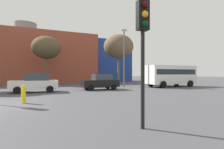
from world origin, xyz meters
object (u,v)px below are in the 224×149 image
parked_car_3 (100,82)px  bollard_yellow_0 (23,94)px  street_lamp (124,54)px  parked_car_2 (35,83)px  bare_tree_2 (119,47)px  bare_tree_1 (46,48)px  traffic_light_near_right (143,34)px  white_bus (170,74)px

parked_car_3 → bollard_yellow_0: (-7.05, -6.30, -0.32)m
street_lamp → parked_car_2: bearing=-166.7°
bare_tree_2 → parked_car_3: bearing=-128.5°
parked_car_2 → parked_car_3: parked_car_2 is taller
bollard_yellow_0 → bare_tree_1: bearing=82.0°
parked_car_2 → traffic_light_near_right: size_ratio=1.03×
street_lamp → traffic_light_near_right: bearing=-116.4°
white_bus → bare_tree_2: bearing=-61.2°
parked_car_3 → street_lamp: street_lamp is taller
street_lamp → white_bus: bearing=-23.9°
parked_car_2 → street_lamp: 11.34m
bollard_yellow_0 → parked_car_2: bearing=83.9°
parked_car_2 → traffic_light_near_right: (2.84, -13.02, 2.00)m
bare_tree_2 → street_lamp: size_ratio=1.06×
white_bus → bollard_yellow_0: (-16.69, -6.36, -1.11)m
white_bus → street_lamp: (-5.47, 2.42, 2.61)m
parked_car_3 → street_lamp: bearing=-149.2°
white_bus → traffic_light_near_right: (-13.18, -13.08, 1.24)m
bollard_yellow_0 → traffic_light_near_right: bearing=-62.4°
parked_car_2 → white_bus: white_bus is taller
bare_tree_2 → street_lamp: bearing=-108.3°
white_bus → bollard_yellow_0: 17.90m
parked_car_3 → bollard_yellow_0: bearing=41.8°
bare_tree_1 → bollard_yellow_0: size_ratio=7.23×
parked_car_3 → bare_tree_2: (5.72, 7.18, 5.11)m
white_bus → bollard_yellow_0: white_bus is taller
white_bus → bare_tree_2: (-3.92, 7.12, 4.31)m
parked_car_2 → bollard_yellow_0: bearing=83.9°
bare_tree_2 → bollard_yellow_0: (-12.77, -13.48, -5.43)m
white_bus → bare_tree_1: bare_tree_1 is taller
bollard_yellow_0 → street_lamp: (11.22, 8.78, 3.72)m
traffic_light_near_right → bare_tree_2: (9.26, 20.20, 3.07)m
street_lamp → bare_tree_1: bearing=136.6°
parked_car_3 → parked_car_2: bearing=-0.0°
bare_tree_2 → bollard_yellow_0: size_ratio=7.71×
traffic_light_near_right → bare_tree_2: bearing=162.3°
bollard_yellow_0 → street_lamp: bearing=38.1°
white_bus → traffic_light_near_right: 18.61m
traffic_light_near_right → parked_car_3: bearing=171.8°
traffic_light_near_right → bollard_yellow_0: (-3.51, 6.72, -2.35)m
parked_car_3 → white_bus: bearing=-179.6°
parked_car_2 → traffic_light_near_right: bearing=102.3°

